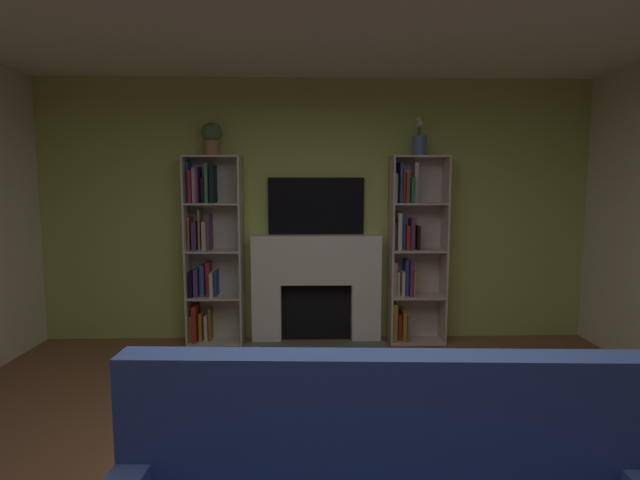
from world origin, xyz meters
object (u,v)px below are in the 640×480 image
Objects in this scene: vase_with_flowers at (420,143)px; bookshelf_right at (410,251)px; bookshelf_left at (209,250)px; tv at (316,206)px; potted_plant at (211,137)px; fireplace at (316,285)px.

bookshelf_right is at bearing 152.10° from vase_with_flowers.
vase_with_flowers is (2.15, -0.04, 1.09)m from bookshelf_left.
vase_with_flowers reaches higher than bookshelf_left.
vase_with_flowers reaches higher than tv.
tv is 1.09m from bookshelf_right.
bookshelf_right is at bearing 0.99° from potted_plant.
fireplace is at bearing -179.44° from bookshelf_right.
tv is 2.52× the size of vase_with_flowers.
fireplace is 1.84m from potted_plant.
bookshelf_right is 5.84× the size of potted_plant.
potted_plant is (-1.05, -0.12, 0.69)m from tv.
bookshelf_left is (-1.11, 0.02, 0.37)m from fireplace.
potted_plant is (-2.03, -0.04, 1.15)m from bookshelf_right.
bookshelf_left and bookshelf_right have the same top height.
fireplace is 4.33× the size of potted_plant.
tv is at bearing 6.54° from potted_plant.
bookshelf_left is 1.00× the size of bookshelf_right.
tv is 3.01× the size of potted_plant.
bookshelf_left is 1.14m from potted_plant.
fireplace is at bearing -90.00° from tv.
vase_with_flowers is at bearing -6.54° from tv.
potted_plant is at bearing -179.01° from bookshelf_right.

